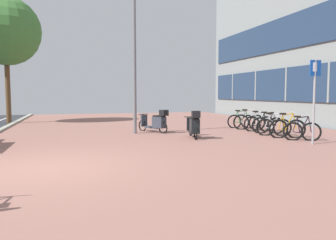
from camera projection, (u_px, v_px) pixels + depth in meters
The scene contains 13 objects.
ground at pixel (110, 165), 7.63m from camera, with size 21.00×40.00×0.13m.
bicycle_rack_00 at pixel (302, 131), 11.45m from camera, with size 1.14×0.68×0.93m.
bicycle_rack_01 at pixel (287, 128), 12.12m from camera, with size 1.32×0.53×1.00m.
bicycle_rack_02 at pixel (274, 127), 12.79m from camera, with size 1.21×0.69×0.96m.
bicycle_rack_03 at pixel (268, 125), 13.54m from camera, with size 1.20×0.66×0.97m.
bicycle_rack_04 at pixel (259, 124), 14.25m from camera, with size 1.30×0.54×0.96m.
bicycle_rack_05 at pixel (249, 122), 14.92m from camera, with size 1.24×0.80×1.00m.
bicycle_rack_06 at pixel (241, 121), 15.62m from camera, with size 1.21×0.61×0.93m.
scooter_near at pixel (194, 126), 12.02m from camera, with size 0.65×1.65×1.04m.
scooter_mid at pixel (156, 122), 13.84m from camera, with size 1.04×1.60×0.99m.
parking_sign at pixel (314, 93), 10.49m from camera, with size 0.40×0.07×2.67m.
lamp_post at pixel (134, 42), 13.26m from camera, with size 0.20×0.52×6.70m.
street_tree at pixel (6, 31), 17.83m from camera, with size 3.68×3.68×6.83m.
Camera 1 is at (0.62, -7.60, 1.61)m, focal length 35.48 mm.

